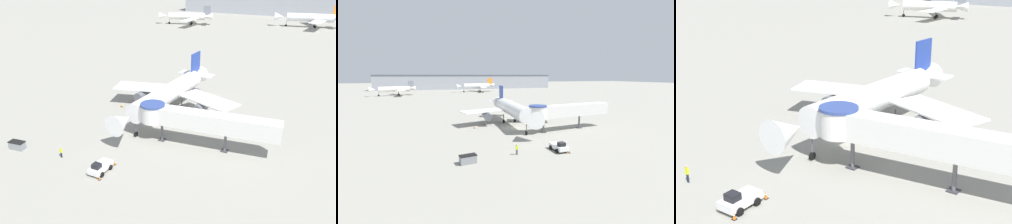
# 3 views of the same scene
# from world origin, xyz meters

# --- Properties ---
(ground_plane) EXTENTS (800.00, 800.00, 0.00)m
(ground_plane) POSITION_xyz_m (0.00, 0.00, 0.00)
(ground_plane) COLOR gray
(main_airplane) EXTENTS (27.60, 32.06, 9.90)m
(main_airplane) POSITION_xyz_m (1.20, 4.43, 4.19)
(main_airplane) COLOR white
(main_airplane) RESTS_ON ground_plane
(jet_bridge) EXTENTS (22.53, 5.76, 6.41)m
(jet_bridge) POSITION_xyz_m (11.30, -5.64, 4.72)
(jet_bridge) COLOR silver
(jet_bridge) RESTS_ON ground_plane
(pushback_tug_white) EXTENTS (2.27, 3.78, 1.75)m
(pushback_tug_white) POSITION_xyz_m (1.84, -18.77, 0.78)
(pushback_tug_white) COLOR silver
(pushback_tug_white) RESTS_ON ground_plane
(service_container_gray) EXTENTS (2.74, 1.68, 1.30)m
(service_container_gray) POSITION_xyz_m (-14.15, -19.55, 0.65)
(service_container_gray) COLOR gray
(service_container_gray) RESTS_ON ground_plane
(traffic_cone_apron_front) EXTENTS (0.39, 0.39, 0.64)m
(traffic_cone_apron_front) POSITION_xyz_m (2.91, -20.39, 0.31)
(traffic_cone_apron_front) COLOR black
(traffic_cone_apron_front) RESTS_ON ground_plane
(traffic_cone_near_nose) EXTENTS (0.41, 0.41, 0.69)m
(traffic_cone_near_nose) POSITION_xyz_m (2.55, -16.32, 0.33)
(traffic_cone_near_nose) COLOR black
(traffic_cone_near_nose) RESTS_ON ground_plane
(traffic_cone_port_wing) EXTENTS (0.46, 0.46, 0.75)m
(traffic_cone_port_wing) POSITION_xyz_m (-9.24, 2.61, 0.36)
(traffic_cone_port_wing) COLOR black
(traffic_cone_port_wing) RESTS_ON ground_plane
(ground_crew_marshaller) EXTENTS (0.35, 0.24, 1.81)m
(ground_crew_marshaller) POSITION_xyz_m (-5.89, -18.37, 1.05)
(ground_crew_marshaller) COLOR #1E2338
(ground_crew_marshaller) RESTS_ON ground_plane
(background_jet_gray_tail) EXTENTS (27.52, 28.84, 9.54)m
(background_jet_gray_tail) POSITION_xyz_m (-41.97, 111.31, 4.21)
(background_jet_gray_tail) COLOR white
(background_jet_gray_tail) RESTS_ON ground_plane
(background_jet_orange_tail) EXTENTS (32.06, 31.61, 10.88)m
(background_jet_orange_tail) POSITION_xyz_m (15.94, 130.08, 4.77)
(background_jet_orange_tail) COLOR silver
(background_jet_orange_tail) RESTS_ON ground_plane
(terminal_building) EXTENTS (167.79, 19.23, 13.82)m
(terminal_building) POSITION_xyz_m (16.00, 175.00, 6.92)
(terminal_building) COLOR #999EA8
(terminal_building) RESTS_ON ground_plane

